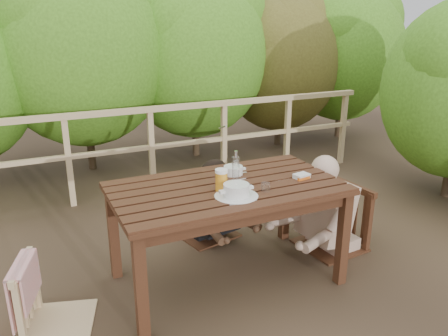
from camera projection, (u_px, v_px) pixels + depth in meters
name	position (u px, v px, depth m)	size (l,w,h in m)	color
ground	(227.00, 279.00, 3.50)	(60.00, 60.00, 0.00)	#4B3826
table	(227.00, 235.00, 3.38)	(1.66, 0.94, 0.77)	#381E10
chair_left	(53.00, 265.00, 2.85)	(0.44, 0.44, 0.89)	tan
chair_far	(206.00, 186.00, 4.05)	(0.49, 0.49, 0.98)	#381E10
chair_right	(334.00, 192.00, 3.83)	(0.52, 0.52, 1.04)	#381E10
woman	(205.00, 175.00, 4.04)	(0.47, 0.58, 1.17)	black
diner_right	(338.00, 170.00, 3.78)	(0.57, 0.71, 1.42)	tan
railing	(152.00, 151.00, 5.06)	(5.60, 0.10, 1.01)	tan
hedge_row	(150.00, 20.00, 5.80)	(6.60, 1.60, 3.80)	#40741B
soup_near	(236.00, 191.00, 3.04)	(0.30, 0.30, 0.10)	white
soup_far	(233.00, 171.00, 3.46)	(0.25, 0.25, 0.08)	white
beer_glass	(221.00, 181.00, 3.13)	(0.09, 0.09, 0.17)	orange
bottle	(236.00, 166.00, 3.33)	(0.06, 0.06, 0.24)	white
tumbler	(266.00, 188.00, 3.13)	(0.06, 0.06, 0.08)	white
butter_tub	(302.00, 177.00, 3.38)	(0.12, 0.08, 0.05)	white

